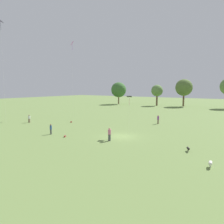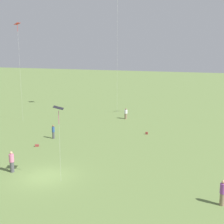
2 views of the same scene
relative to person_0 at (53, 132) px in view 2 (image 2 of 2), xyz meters
The scene contains 9 objects.
ground_plane 11.24m from the person_0, 27.20° to the left, with size 240.00×240.00×0.00m, color olive.
person_0 is the anchor object (origin of this frame).
person_3 13.72m from the person_0, 159.32° to the left, with size 0.61×0.61×1.63m.
person_4 10.25m from the person_0, 10.68° to the left, with size 0.59×0.59×1.85m.
person_5 21.42m from the person_0, 62.22° to the left, with size 0.54×0.54×1.81m.
kite_0 16.26m from the person_0, 125.86° to the right, with size 0.73×0.70×13.89m.
kite_3 13.31m from the person_0, 33.31° to the left, with size 1.02×1.01×6.12m.
picnic_bag_0 11.35m from the person_0, 119.45° to the left, with size 0.17×0.29×0.29m.
picnic_bag_2 3.37m from the person_0, ahead, with size 0.34×0.45×0.24m.
Camera 2 is at (20.83, 13.54, 10.47)m, focal length 50.00 mm.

